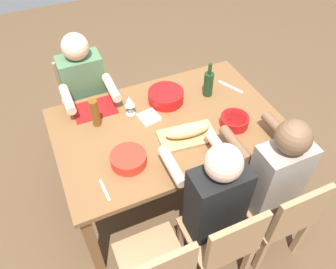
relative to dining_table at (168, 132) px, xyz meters
name	(u,v)px	position (x,y,z in m)	size (l,w,h in m)	color
ground_plane	(168,183)	(0.00, 0.00, -0.66)	(8.00, 8.00, 0.00)	brown
dining_table	(168,132)	(0.00, 0.00, 0.00)	(1.63, 1.07, 0.74)	brown
chair_near_right	(282,215)	(0.45, -0.86, -0.18)	(0.40, 0.40, 0.85)	#A87F56
diner_near_right	(273,175)	(0.45, -0.67, 0.04)	(0.41, 0.53, 1.20)	#2D2D38
chair_near_center	(224,241)	(0.00, -0.86, -0.18)	(0.40, 0.40, 0.85)	#A87F56
diner_near_center	(213,199)	(0.00, -0.67, 0.04)	(0.41, 0.53, 1.20)	#2D2D38
chair_far_left	(85,98)	(-0.45, 0.86, -0.18)	(0.40, 0.40, 0.85)	#A87F56
diner_far_left	(86,91)	(-0.45, 0.67, 0.04)	(0.41, 0.53, 1.20)	#2D2D38
serving_bowl_pasta	(166,96)	(0.09, 0.24, 0.13)	(0.28, 0.28, 0.09)	red
serving_bowl_greens	(234,120)	(0.44, -0.20, 0.12)	(0.21, 0.21, 0.08)	red
serving_bowl_fruit	(128,159)	(-0.38, -0.23, 0.12)	(0.24, 0.24, 0.08)	red
cutting_board	(187,136)	(0.07, -0.18, 0.09)	(0.40, 0.22, 0.02)	tan
bread_loaf	(188,131)	(0.07, -0.18, 0.15)	(0.32, 0.11, 0.09)	tan
wine_bottle	(208,83)	(0.43, 0.18, 0.19)	(0.08, 0.08, 0.29)	#193819
beer_bottle	(95,113)	(-0.47, 0.21, 0.19)	(0.06, 0.06, 0.22)	brown
wine_glass	(129,102)	(-0.21, 0.22, 0.20)	(0.08, 0.08, 0.17)	silver
fork_near_right	(231,146)	(0.31, -0.37, 0.08)	(0.02, 0.17, 0.01)	silver
fork_near_center	(172,167)	(-0.14, -0.37, 0.08)	(0.02, 0.17, 0.01)	silver
placemat_far_left	(94,109)	(-0.45, 0.37, 0.08)	(0.32, 0.23, 0.01)	maroon
fork_near_left	(105,190)	(-0.59, -0.37, 0.08)	(0.02, 0.17, 0.01)	silver
carving_knife	(230,87)	(0.65, 0.19, 0.08)	(0.23, 0.02, 0.01)	silver
napkin_stack	(149,117)	(-0.11, 0.11, 0.09)	(0.14, 0.14, 0.02)	white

